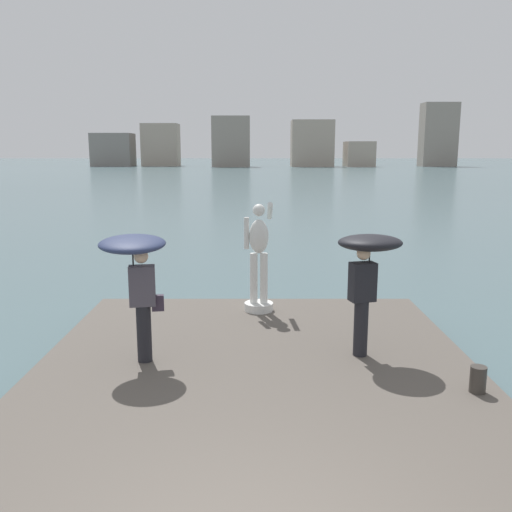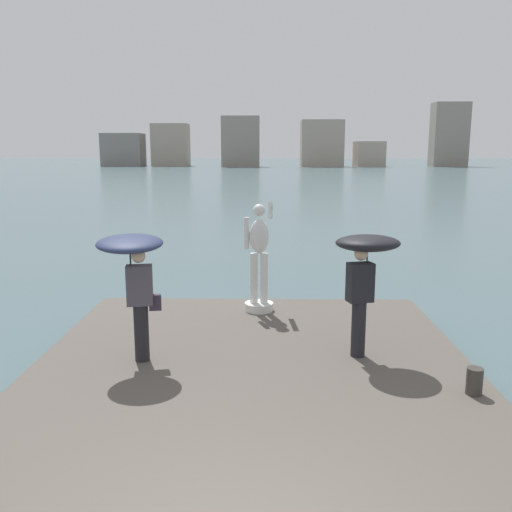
{
  "view_description": "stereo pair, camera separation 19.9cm",
  "coord_description": "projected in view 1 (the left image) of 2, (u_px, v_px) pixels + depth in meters",
  "views": [
    {
      "loc": [
        -0.0,
        -3.52,
        3.56
      ],
      "look_at": [
        0.0,
        6.81,
        1.55
      ],
      "focal_mm": 38.31,
      "sensor_mm": 36.0,
      "label": 1
    },
    {
      "loc": [
        0.19,
        -3.51,
        3.56
      ],
      "look_at": [
        0.0,
        6.81,
        1.55
      ],
      "focal_mm": 38.31,
      "sensor_mm": 36.0,
      "label": 2
    }
  ],
  "objects": [
    {
      "name": "ground_plane",
      "position": [
        256.0,
        196.0,
        43.4
      ],
      "size": [
        400.0,
        400.0,
        0.0
      ],
      "primitive_type": "plane",
      "color": "#4C666B"
    },
    {
      "name": "pier",
      "position": [
        256.0,
        437.0,
        6.49
      ],
      "size": [
        6.61,
        10.88,
        0.4
      ],
      "primitive_type": "cube",
      "color": "#564F47",
      "rests_on": "ground"
    },
    {
      "name": "statue_white_figure",
      "position": [
        259.0,
        263.0,
        10.76
      ],
      "size": [
        0.58,
        0.85,
        2.17
      ],
      "color": "silver",
      "rests_on": "pier"
    },
    {
      "name": "onlooker_left",
      "position": [
        136.0,
        265.0,
        8.05
      ],
      "size": [
        1.12,
        1.13,
        1.95
      ],
      "color": "black",
      "rests_on": "pier"
    },
    {
      "name": "onlooker_right",
      "position": [
        367.0,
        260.0,
        8.32
      ],
      "size": [
        1.2,
        1.2,
        1.91
      ],
      "color": "black",
      "rests_on": "pier"
    },
    {
      "name": "mooring_bollard",
      "position": [
        478.0,
        379.0,
        7.21
      ],
      "size": [
        0.21,
        0.21,
        0.36
      ],
      "primitive_type": "cylinder",
      "color": "#38332D",
      "rests_on": "pier"
    },
    {
      "name": "distant_skyline",
      "position": [
        265.0,
        144.0,
        119.87
      ],
      "size": [
        80.22,
        12.23,
        13.66
      ],
      "color": "gray",
      "rests_on": "ground"
    }
  ]
}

